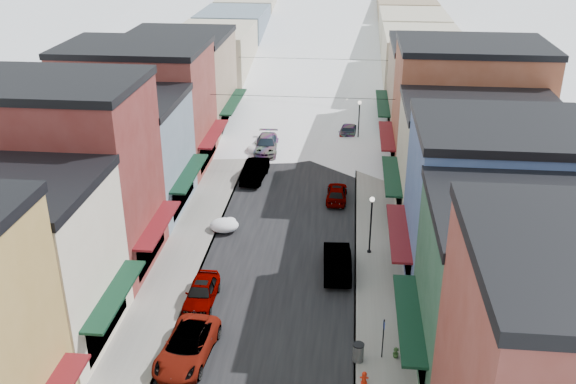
% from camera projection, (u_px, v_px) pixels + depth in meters
% --- Properties ---
extents(road, '(10.00, 160.00, 0.01)m').
position_uv_depth(road, '(314.00, 101.00, 77.22)').
color(road, black).
rests_on(road, ground).
extents(sidewalk_left, '(3.20, 160.00, 0.15)m').
position_uv_depth(sidewalk_left, '(260.00, 98.00, 77.78)').
color(sidewalk_left, gray).
rests_on(sidewalk_left, ground).
extents(sidewalk_right, '(3.20, 160.00, 0.15)m').
position_uv_depth(sidewalk_right, '(369.00, 102.00, 76.60)').
color(sidewalk_right, gray).
rests_on(sidewalk_right, ground).
extents(curb_left, '(0.10, 160.00, 0.15)m').
position_uv_depth(curb_left, '(273.00, 99.00, 77.64)').
color(curb_left, slate).
rests_on(curb_left, ground).
extents(curb_right, '(0.10, 160.00, 0.15)m').
position_uv_depth(curb_right, '(356.00, 101.00, 76.74)').
color(curb_right, slate).
rests_on(curb_right, ground).
extents(bldg_l_cream, '(11.30, 8.20, 9.50)m').
position_uv_depth(bldg_l_cream, '(8.00, 264.00, 33.43)').
color(bldg_l_cream, beige).
rests_on(bldg_l_cream, ground).
extents(bldg_l_brick_near, '(12.30, 8.20, 12.50)m').
position_uv_depth(bldg_l_brick_near, '(59.00, 177.00, 40.09)').
color(bldg_l_brick_near, maroon).
rests_on(bldg_l_brick_near, ground).
extents(bldg_l_grayblue, '(11.30, 9.20, 9.00)m').
position_uv_depth(bldg_l_grayblue, '(116.00, 154.00, 48.47)').
color(bldg_l_grayblue, slate).
rests_on(bldg_l_grayblue, ground).
extents(bldg_l_brick_far, '(13.30, 9.20, 11.00)m').
position_uv_depth(bldg_l_brick_far, '(139.00, 106.00, 56.29)').
color(bldg_l_brick_far, maroon).
rests_on(bldg_l_brick_far, ground).
extents(bldg_l_tan, '(11.30, 11.20, 10.00)m').
position_uv_depth(bldg_l_tan, '(179.00, 83.00, 65.46)').
color(bldg_l_tan, '#9C8066').
rests_on(bldg_l_tan, ground).
extents(bldg_r_green, '(11.30, 9.20, 9.50)m').
position_uv_depth(bldg_r_green, '(530.00, 297.00, 30.61)').
color(bldg_r_green, '#234933').
rests_on(bldg_r_green, ground).
extents(bldg_r_blue, '(11.30, 9.20, 10.50)m').
position_uv_depth(bldg_r_blue, '(495.00, 206.00, 38.55)').
color(bldg_r_blue, '#3C5488').
rests_on(bldg_r_blue, ground).
extents(bldg_r_cream, '(12.30, 9.20, 9.00)m').
position_uv_depth(bldg_r_cream, '(477.00, 162.00, 46.97)').
color(bldg_r_cream, '#B5AF92').
rests_on(bldg_r_cream, ground).
extents(bldg_r_brick_far, '(13.30, 9.20, 11.50)m').
position_uv_depth(bldg_r_brick_far, '(467.00, 110.00, 54.55)').
color(bldg_r_brick_far, brown).
rests_on(bldg_r_brick_far, ground).
extents(bldg_r_tan, '(11.30, 11.20, 9.50)m').
position_uv_depth(bldg_r_tan, '(440.00, 90.00, 64.11)').
color(bldg_r_tan, '#8E735D').
rests_on(bldg_r_tan, ground).
extents(distant_blocks, '(34.00, 55.00, 8.00)m').
position_uv_depth(distant_blocks, '(324.00, 31.00, 96.38)').
color(distant_blocks, gray).
rests_on(distant_blocks, ground).
extents(overhead_cables, '(16.40, 15.04, 0.04)m').
position_uv_depth(overhead_cables, '(308.00, 76.00, 63.33)').
color(overhead_cables, black).
rests_on(overhead_cables, ground).
extents(car_white_suv, '(2.88, 5.48, 1.47)m').
position_uv_depth(car_white_suv, '(187.00, 347.00, 33.55)').
color(car_white_suv, silver).
rests_on(car_white_suv, ground).
extents(car_silver_sedan, '(1.70, 4.21, 1.44)m').
position_uv_depth(car_silver_sedan, '(202.00, 292.00, 38.26)').
color(car_silver_sedan, '#9EA1A6').
rests_on(car_silver_sedan, ground).
extents(car_dark_hatch, '(2.02, 4.90, 1.58)m').
position_uv_depth(car_dark_hatch, '(255.00, 171.00, 55.15)').
color(car_dark_hatch, black).
rests_on(car_dark_hatch, ground).
extents(car_silver_wagon, '(2.37, 5.33, 1.52)m').
position_uv_depth(car_silver_wagon, '(267.00, 145.00, 61.18)').
color(car_silver_wagon, '#95979C').
rests_on(car_silver_wagon, ground).
extents(car_green_sedan, '(2.00, 5.07, 1.64)m').
position_uv_depth(car_green_sedan, '(337.00, 261.00, 41.33)').
color(car_green_sedan, black).
rests_on(car_green_sedan, ground).
extents(car_gray_suv, '(1.67, 4.01, 1.36)m').
position_uv_depth(car_gray_suv, '(337.00, 193.00, 51.31)').
color(car_gray_suv, gray).
rests_on(car_gray_suv, ground).
extents(car_black_sedan, '(2.37, 4.98, 1.40)m').
position_uv_depth(car_black_sedan, '(349.00, 130.00, 65.11)').
color(car_black_sedan, black).
rests_on(car_black_sedan, ground).
extents(car_lane_silver, '(2.06, 4.48, 1.49)m').
position_uv_depth(car_lane_silver, '(301.00, 108.00, 71.85)').
color(car_lane_silver, '#929599').
rests_on(car_lane_silver, ground).
extents(car_lane_white, '(2.60, 5.08, 1.37)m').
position_uv_depth(car_lane_white, '(327.00, 79.00, 83.79)').
color(car_lane_white, white).
rests_on(car_lane_white, ground).
extents(fire_hydrant, '(0.43, 0.33, 0.74)m').
position_uv_depth(fire_hydrant, '(364.00, 378.00, 31.69)').
color(fire_hydrant, red).
rests_on(fire_hydrant, sidewalk_right).
extents(parking_sign, '(0.07, 0.32, 2.38)m').
position_uv_depth(parking_sign, '(383.00, 335.00, 33.11)').
color(parking_sign, black).
rests_on(parking_sign, sidewalk_right).
extents(trash_can, '(0.61, 0.61, 1.04)m').
position_uv_depth(trash_can, '(358.00, 352.00, 33.23)').
color(trash_can, '#5D6062').
rests_on(trash_can, sidewalk_right).
extents(streetlamp_near, '(0.34, 0.34, 4.14)m').
position_uv_depth(streetlamp_near, '(371.00, 218.00, 42.66)').
color(streetlamp_near, black).
rests_on(streetlamp_near, sidewalk_right).
extents(streetlamp_far, '(0.37, 0.37, 4.41)m').
position_uv_depth(streetlamp_far, '(359.00, 117.00, 61.92)').
color(streetlamp_far, black).
rests_on(streetlamp_far, sidewalk_right).
extents(planter_far, '(0.39, 0.39, 0.58)m').
position_uv_depth(planter_far, '(396.00, 353.00, 33.57)').
color(planter_far, '#315527').
rests_on(planter_far, sidewalk_right).
extents(snow_pile_mid, '(2.12, 2.51, 0.90)m').
position_uv_depth(snow_pile_mid, '(225.00, 225.00, 46.78)').
color(snow_pile_mid, white).
rests_on(snow_pile_mid, ground).
extents(snow_pile_far, '(2.15, 2.52, 0.91)m').
position_uv_depth(snow_pile_far, '(258.00, 150.00, 60.87)').
color(snow_pile_far, white).
rests_on(snow_pile_far, ground).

